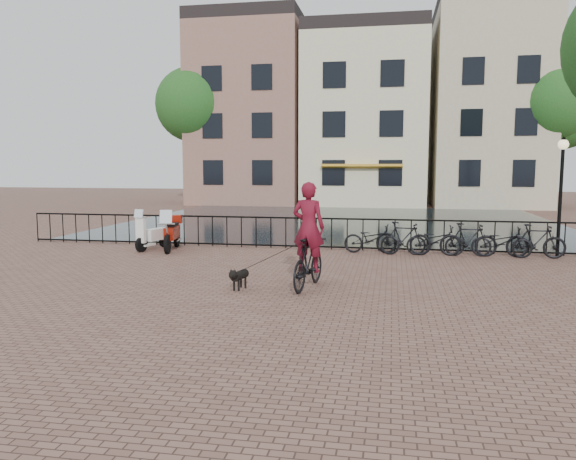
% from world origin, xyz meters
% --- Properties ---
extents(ground, '(100.00, 100.00, 0.00)m').
position_xyz_m(ground, '(0.00, 0.00, 0.00)').
color(ground, brown).
rests_on(ground, ground).
extents(canal_water, '(20.00, 20.00, 0.00)m').
position_xyz_m(canal_water, '(0.00, 17.30, 0.00)').
color(canal_water, black).
rests_on(canal_water, ground).
extents(railing, '(20.00, 0.05, 1.02)m').
position_xyz_m(railing, '(0.00, 8.00, 0.50)').
color(railing, black).
rests_on(railing, ground).
extents(canal_house_left, '(7.50, 9.00, 12.80)m').
position_xyz_m(canal_house_left, '(-7.50, 30.00, 6.40)').
color(canal_house_left, '#835D4C').
rests_on(canal_house_left, ground).
extents(canal_house_mid, '(8.00, 9.50, 11.80)m').
position_xyz_m(canal_house_mid, '(0.50, 30.00, 5.90)').
color(canal_house_mid, beige).
rests_on(canal_house_mid, ground).
extents(canal_house_right, '(7.00, 9.00, 13.30)m').
position_xyz_m(canal_house_right, '(8.50, 30.00, 6.65)').
color(canal_house_right, tan).
rests_on(canal_house_right, ground).
extents(tree_far_left, '(5.04, 5.04, 9.27)m').
position_xyz_m(tree_far_left, '(-11.00, 27.00, 6.73)').
color(tree_far_left, black).
rests_on(tree_far_left, ground).
extents(tree_far_right, '(4.76, 4.76, 8.76)m').
position_xyz_m(tree_far_right, '(12.00, 27.00, 6.35)').
color(tree_far_right, black).
rests_on(tree_far_right, ground).
extents(lamp_post, '(0.30, 0.30, 3.45)m').
position_xyz_m(lamp_post, '(7.20, 7.60, 2.38)').
color(lamp_post, black).
rests_on(lamp_post, ground).
extents(cyclist, '(0.95, 2.08, 2.75)m').
position_xyz_m(cyclist, '(0.60, 2.21, 1.05)').
color(cyclist, black).
rests_on(cyclist, ground).
extents(dog, '(0.38, 0.77, 0.50)m').
position_xyz_m(dog, '(-0.87, 1.86, 0.25)').
color(dog, black).
rests_on(dog, ground).
extents(motorcycle, '(0.81, 1.99, 1.39)m').
position_xyz_m(motorcycle, '(-4.50, 6.94, 0.69)').
color(motorcycle, maroon).
rests_on(motorcycle, ground).
extents(scooter, '(0.78, 1.54, 1.38)m').
position_xyz_m(scooter, '(-5.16, 6.95, 0.69)').
color(scooter, white).
rests_on(scooter, ground).
extents(parked_bike_0, '(1.78, 0.83, 0.90)m').
position_xyz_m(parked_bike_0, '(1.80, 7.40, 0.45)').
color(parked_bike_0, black).
rests_on(parked_bike_0, ground).
extents(parked_bike_1, '(1.72, 0.73, 1.00)m').
position_xyz_m(parked_bike_1, '(2.75, 7.40, 0.50)').
color(parked_bike_1, black).
rests_on(parked_bike_1, ground).
extents(parked_bike_2, '(1.75, 0.71, 0.90)m').
position_xyz_m(parked_bike_2, '(3.70, 7.40, 0.45)').
color(parked_bike_2, black).
rests_on(parked_bike_2, ground).
extents(parked_bike_3, '(1.67, 0.50, 1.00)m').
position_xyz_m(parked_bike_3, '(4.65, 7.40, 0.50)').
color(parked_bike_3, black).
rests_on(parked_bike_3, ground).
extents(parked_bike_4, '(1.75, 0.72, 0.90)m').
position_xyz_m(parked_bike_4, '(5.60, 7.40, 0.45)').
color(parked_bike_4, black).
rests_on(parked_bike_4, ground).
extents(parked_bike_5, '(1.68, 0.54, 1.00)m').
position_xyz_m(parked_bike_5, '(6.55, 7.40, 0.50)').
color(parked_bike_5, black).
rests_on(parked_bike_5, ground).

